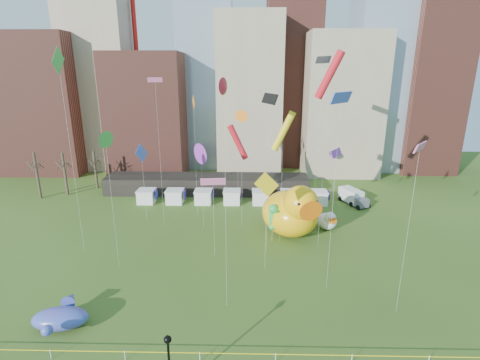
{
  "coord_description": "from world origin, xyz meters",
  "views": [
    {
      "loc": [
        3.7,
        -23.26,
        22.15
      ],
      "look_at": [
        2.97,
        10.38,
        12.0
      ],
      "focal_mm": 27.0,
      "sensor_mm": 36.0,
      "label": 1
    }
  ],
  "objects_px": {
    "small_duck": "(327,221)",
    "box_truck": "(353,197)",
    "big_duck": "(292,211)",
    "seahorse_purple": "(308,205)",
    "whale_inflatable": "(61,317)",
    "lamppost": "(169,359)",
    "seahorse_green": "(273,215)"
  },
  "relations": [
    {
      "from": "seahorse_green",
      "to": "lamppost",
      "type": "xyz_separation_m",
      "value": [
        -8.7,
        -24.56,
        -0.67
      ]
    },
    {
      "from": "big_duck",
      "to": "small_duck",
      "type": "xyz_separation_m",
      "value": [
        5.52,
        2.23,
        -2.29
      ]
    },
    {
      "from": "seahorse_purple",
      "to": "lamppost",
      "type": "xyz_separation_m",
      "value": [
        -13.76,
        -26.89,
        -1.28
      ]
    },
    {
      "from": "big_duck",
      "to": "whale_inflatable",
      "type": "distance_m",
      "value": 30.13
    },
    {
      "from": "big_duck",
      "to": "seahorse_green",
      "type": "bearing_deg",
      "value": -168.0
    },
    {
      "from": "lamppost",
      "to": "small_duck",
      "type": "bearing_deg",
      "value": 59.36
    },
    {
      "from": "small_duck",
      "to": "whale_inflatable",
      "type": "distance_m",
      "value": 35.72
    },
    {
      "from": "big_duck",
      "to": "whale_inflatable",
      "type": "xyz_separation_m",
      "value": [
        -22.87,
        -19.43,
        -2.64
      ]
    },
    {
      "from": "small_duck",
      "to": "lamppost",
      "type": "distance_m",
      "value": 33.42
    },
    {
      "from": "box_truck",
      "to": "lamppost",
      "type": "bearing_deg",
      "value": -143.88
    },
    {
      "from": "small_duck",
      "to": "box_truck",
      "type": "relative_size",
      "value": 0.66
    },
    {
      "from": "seahorse_green",
      "to": "small_duck",
      "type": "bearing_deg",
      "value": 3.05
    },
    {
      "from": "seahorse_green",
      "to": "box_truck",
      "type": "xyz_separation_m",
      "value": [
        14.96,
        14.99,
        -2.57
      ]
    },
    {
      "from": "seahorse_purple",
      "to": "whale_inflatable",
      "type": "height_order",
      "value": "seahorse_purple"
    },
    {
      "from": "big_duck",
      "to": "seahorse_green",
      "type": "height_order",
      "value": "big_duck"
    },
    {
      "from": "small_duck",
      "to": "lamppost",
      "type": "height_order",
      "value": "lamppost"
    },
    {
      "from": "seahorse_purple",
      "to": "whale_inflatable",
      "type": "relative_size",
      "value": 0.96
    },
    {
      "from": "big_duck",
      "to": "seahorse_purple",
      "type": "height_order",
      "value": "big_duck"
    },
    {
      "from": "lamppost",
      "to": "box_truck",
      "type": "xyz_separation_m",
      "value": [
        23.66,
        39.55,
        -1.9
      ]
    },
    {
      "from": "big_duck",
      "to": "box_truck",
      "type": "xyz_separation_m",
      "value": [
        12.18,
        13.07,
        -2.36
      ]
    },
    {
      "from": "big_duck",
      "to": "box_truck",
      "type": "bearing_deg",
      "value": 24.44
    },
    {
      "from": "whale_inflatable",
      "to": "lamppost",
      "type": "relative_size",
      "value": 1.23
    },
    {
      "from": "big_duck",
      "to": "seahorse_purple",
      "type": "distance_m",
      "value": 2.45
    },
    {
      "from": "small_duck",
      "to": "whale_inflatable",
      "type": "height_order",
      "value": "small_duck"
    },
    {
      "from": "whale_inflatable",
      "to": "seahorse_purple",
      "type": "bearing_deg",
      "value": 32.61
    },
    {
      "from": "seahorse_purple",
      "to": "whale_inflatable",
      "type": "xyz_separation_m",
      "value": [
        -25.14,
        -19.84,
        -3.47
      ]
    },
    {
      "from": "small_duck",
      "to": "seahorse_purple",
      "type": "xyz_separation_m",
      "value": [
        -3.25,
        -1.83,
        3.12
      ]
    },
    {
      "from": "big_duck",
      "to": "seahorse_green",
      "type": "xyz_separation_m",
      "value": [
        -2.78,
        -1.92,
        0.21
      ]
    },
    {
      "from": "lamppost",
      "to": "box_truck",
      "type": "bearing_deg",
      "value": 59.11
    },
    {
      "from": "whale_inflatable",
      "to": "lamppost",
      "type": "xyz_separation_m",
      "value": [
        11.38,
        -7.04,
        2.19
      ]
    },
    {
      "from": "small_duck",
      "to": "box_truck",
      "type": "bearing_deg",
      "value": 47.04
    },
    {
      "from": "box_truck",
      "to": "seahorse_green",
      "type": "bearing_deg",
      "value": -157.93
    }
  ]
}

